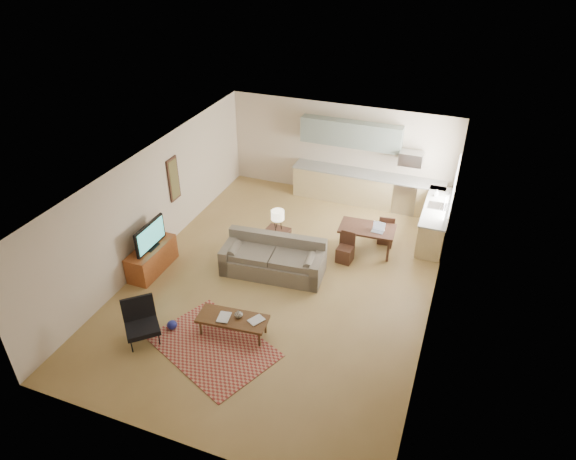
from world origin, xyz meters
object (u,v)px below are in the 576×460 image
at_px(armchair, 142,324).
at_px(dining_table, 366,239).
at_px(coffee_table, 233,326).
at_px(sofa, 273,258).
at_px(tv_credenza, 152,258).
at_px(console_table, 278,240).

distance_m(armchair, dining_table, 5.62).
distance_m(coffee_table, armchair, 1.74).
distance_m(sofa, tv_credenza, 2.80).
distance_m(armchair, console_table, 3.98).
xyz_separation_m(sofa, coffee_table, (0.03, -2.15, -0.21)).
height_order(coffee_table, armchair, armchair).
xyz_separation_m(coffee_table, console_table, (-0.24, 2.99, 0.12)).
height_order(armchair, dining_table, armchair).
bearing_deg(armchair, coffee_table, -16.24).
bearing_deg(armchair, dining_table, 11.43).
xyz_separation_m(armchair, dining_table, (3.30, 4.55, -0.08)).
bearing_deg(sofa, armchair, -122.89).
bearing_deg(coffee_table, dining_table, 59.65).
distance_m(coffee_table, dining_table, 4.17).
height_order(sofa, armchair, sofa).
bearing_deg(dining_table, sofa, -140.55).
relative_size(tv_credenza, dining_table, 1.03).
height_order(armchair, console_table, armchair).
relative_size(sofa, console_table, 3.72).
xyz_separation_m(console_table, dining_table, (1.99, 0.80, 0.01)).
bearing_deg(console_table, coffee_table, -80.36).
bearing_deg(armchair, sofa, 19.80).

